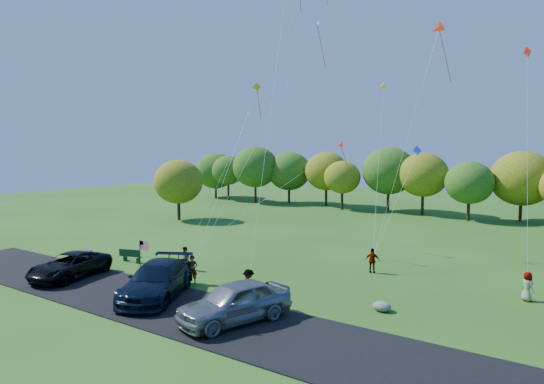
{
  "coord_description": "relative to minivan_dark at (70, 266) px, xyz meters",
  "views": [
    {
      "loc": [
        18.31,
        -21.4,
        8.47
      ],
      "look_at": [
        -0.64,
        6.0,
        5.32
      ],
      "focal_mm": 32.0,
      "sensor_mm": 36.0,
      "label": 1
    }
  ],
  "objects": [
    {
      "name": "ground",
      "position": [
        9.69,
        3.75,
        -0.85
      ],
      "size": [
        140.0,
        140.0,
        0.0
      ],
      "primitive_type": "plane",
      "color": "#275518",
      "rests_on": "ground"
    },
    {
      "name": "asphalt_lane",
      "position": [
        9.69,
        -0.25,
        -0.82
      ],
      "size": [
        44.0,
        6.0,
        0.06
      ],
      "primitive_type": "cube",
      "color": "black",
      "rests_on": "ground"
    },
    {
      "name": "treeline",
      "position": [
        9.41,
        39.74,
        3.86
      ],
      "size": [
        75.24,
        27.66,
        8.45
      ],
      "color": "#392314",
      "rests_on": "ground"
    },
    {
      "name": "minivan_dark",
      "position": [
        0.0,
        0.0,
        0.0
      ],
      "size": [
        3.92,
        6.15,
        1.58
      ],
      "primitive_type": "imported",
      "rotation": [
        0.0,
        0.0,
        0.24
      ],
      "color": "black",
      "rests_on": "asphalt_lane"
    },
    {
      "name": "minivan_navy",
      "position": [
        7.69,
        0.4,
        0.17
      ],
      "size": [
        5.47,
        7.14,
        1.93
      ],
      "primitive_type": "imported",
      "rotation": [
        0.0,
        0.0,
        0.48
      ],
      "color": "black",
      "rests_on": "asphalt_lane"
    },
    {
      "name": "minivan_silver",
      "position": [
        13.68,
        -0.1,
        0.2
      ],
      "size": [
        3.93,
        6.21,
        1.97
      ],
      "primitive_type": "imported",
      "rotation": [
        0.0,
        0.0,
        -0.3
      ],
      "color": "gray",
      "rests_on": "asphalt_lane"
    },
    {
      "name": "flyer_a",
      "position": [
        7.26,
        3.68,
        0.03
      ],
      "size": [
        0.76,
        0.72,
        1.75
      ],
      "primitive_type": "imported",
      "rotation": [
        0.0,
        0.0,
        0.64
      ],
      "color": "#4C4C59",
      "rests_on": "ground"
    },
    {
      "name": "flyer_b",
      "position": [
        4.58,
        5.74,
        -0.04
      ],
      "size": [
        0.88,
        0.74,
        1.62
      ],
      "primitive_type": "imported",
      "rotation": [
        0.0,
        0.0,
        -0.17
      ],
      "color": "#4C4C59",
      "rests_on": "ground"
    },
    {
      "name": "flyer_c",
      "position": [
        12.2,
        2.95,
        0.03
      ],
      "size": [
        1.27,
        0.93,
        1.76
      ],
      "primitive_type": "imported",
      "rotation": [
        0.0,
        0.0,
        2.88
      ],
      "color": "#4C4C59",
      "rests_on": "ground"
    },
    {
      "name": "flyer_d",
      "position": [
        15.42,
        12.39,
        -0.01
      ],
      "size": [
        1.06,
        0.66,
        1.67
      ],
      "primitive_type": "imported",
      "rotation": [
        0.0,
        0.0,
        3.42
      ],
      "color": "#4C4C59",
      "rests_on": "ground"
    },
    {
      "name": "flyer_e",
      "position": [
        24.77,
        11.63,
        -0.04
      ],
      "size": [
        0.94,
        0.91,
        1.63
      ],
      "primitive_type": "imported",
      "rotation": [
        0.0,
        0.0,
        2.42
      ],
      "color": "#4C4C59",
      "rests_on": "ground"
    },
    {
      "name": "park_bench",
      "position": [
        -0.4,
        5.14,
        -0.34
      ],
      "size": [
        1.67,
        0.79,
        0.95
      ],
      "rotation": [
        0.0,
        0.0,
        0.32
      ],
      "color": "#163C20",
      "rests_on": "ground"
    },
    {
      "name": "trash_barrel",
      "position": [
        -2.57,
        3.1,
        -0.38
      ],
      "size": [
        0.63,
        0.63,
        0.95
      ],
      "primitive_type": "cylinder",
      "color": "#0B2CAE",
      "rests_on": "ground"
    },
    {
      "name": "flag_assembly",
      "position": [
        3.43,
        3.05,
        0.92
      ],
      "size": [
        0.88,
        0.57,
        2.37
      ],
      "color": "black",
      "rests_on": "ground"
    },
    {
      "name": "boulder_near",
      "position": [
        12.73,
        4.69,
        -0.57
      ],
      "size": [
        1.11,
        0.87,
        0.56
      ],
      "primitive_type": "ellipsoid",
      "color": "#A19C8C",
      "rests_on": "ground"
    },
    {
      "name": "boulder_far",
      "position": [
        18.85,
        5.55,
        -0.6
      ],
      "size": [
        0.97,
        0.81,
        0.5
      ],
      "primitive_type": "ellipsoid",
      "color": "slate",
      "rests_on": "ground"
    },
    {
      "name": "kites_aloft",
      "position": [
        11.21,
        16.55,
        18.35
      ],
      "size": [
        19.0,
        9.06,
        18.54
      ],
      "color": "#F0521A",
      "rests_on": "ground"
    }
  ]
}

